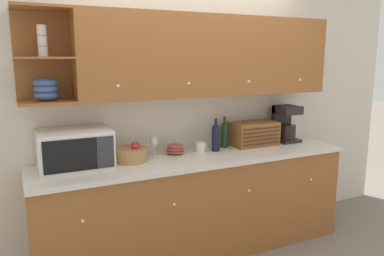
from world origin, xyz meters
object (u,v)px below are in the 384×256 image
at_px(bowl_stack_on_counter, 175,149).
at_px(wine_bottle, 224,133).
at_px(bread_box, 254,134).
at_px(fruit_basket, 131,154).
at_px(second_wine_bottle, 216,136).
at_px(microwave, 75,149).
at_px(mug, 201,147).
at_px(coffee_maker, 285,123).
at_px(wine_glass, 154,142).

bearing_deg(bowl_stack_on_counter, wine_bottle, 3.14).
height_order(bowl_stack_on_counter, bread_box, bread_box).
distance_m(bowl_stack_on_counter, bread_box, 0.85).
relative_size(fruit_basket, second_wine_bottle, 0.91).
bearing_deg(microwave, mug, 1.17).
relative_size(wine_bottle, coffee_maker, 0.81).
height_order(fruit_basket, coffee_maker, coffee_maker).
xyz_separation_m(microwave, coffee_maker, (2.14, 0.05, 0.03)).
bearing_deg(wine_glass, fruit_basket, -157.71).
height_order(microwave, coffee_maker, coffee_maker).
bearing_deg(second_wine_bottle, bread_box, 4.88).
bearing_deg(bread_box, microwave, -178.67).
bearing_deg(wine_bottle, wine_glass, 179.77).
distance_m(fruit_basket, bread_box, 1.28).
distance_m(microwave, wine_glass, 0.71).
relative_size(second_wine_bottle, bread_box, 0.68).
distance_m(second_wine_bottle, wine_bottle, 0.18).
relative_size(microwave, coffee_maker, 1.48).
xyz_separation_m(microwave, second_wine_bottle, (1.28, 0.00, -0.01)).
bearing_deg(wine_glass, microwave, -172.02).
xyz_separation_m(fruit_basket, coffee_maker, (1.69, 0.05, 0.13)).
relative_size(bowl_stack_on_counter, bread_box, 0.36).
relative_size(bowl_stack_on_counter, wine_bottle, 0.54).
relative_size(mug, wine_bottle, 0.34).
bearing_deg(mug, bread_box, 1.61).
distance_m(wine_glass, wine_bottle, 0.73).
distance_m(bread_box, coffee_maker, 0.41).
bearing_deg(bowl_stack_on_counter, bread_box, -1.69).
distance_m(microwave, fruit_basket, 0.47).
xyz_separation_m(mug, wine_bottle, (0.30, 0.07, 0.09)).
height_order(fruit_basket, second_wine_bottle, second_wine_bottle).
distance_m(wine_glass, bowl_stack_on_counter, 0.21).
xyz_separation_m(bowl_stack_on_counter, second_wine_bottle, (0.39, -0.06, 0.10)).
bearing_deg(coffee_maker, bowl_stack_on_counter, 179.40).
height_order(bowl_stack_on_counter, wine_bottle, wine_bottle).
bearing_deg(bowl_stack_on_counter, wine_glass, 170.49).
bearing_deg(second_wine_bottle, coffee_maker, 3.39).
height_order(microwave, second_wine_bottle, second_wine_bottle).
xyz_separation_m(bowl_stack_on_counter, mug, (0.24, -0.04, 0.00)).
bearing_deg(second_wine_bottle, wine_glass, 170.54).
distance_m(second_wine_bottle, coffee_maker, 0.87).
xyz_separation_m(fruit_basket, bread_box, (1.28, 0.04, 0.06)).
bearing_deg(wine_bottle, bread_box, -10.02).
bearing_deg(fruit_basket, mug, 2.05).
relative_size(microwave, bowl_stack_on_counter, 3.35).
bearing_deg(second_wine_bottle, microwave, -179.95).
height_order(wine_bottle, coffee_maker, coffee_maker).
xyz_separation_m(wine_glass, mug, (0.43, -0.07, -0.07)).
xyz_separation_m(bowl_stack_on_counter, wine_bottle, (0.54, 0.03, 0.09)).
relative_size(mug, bread_box, 0.22).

